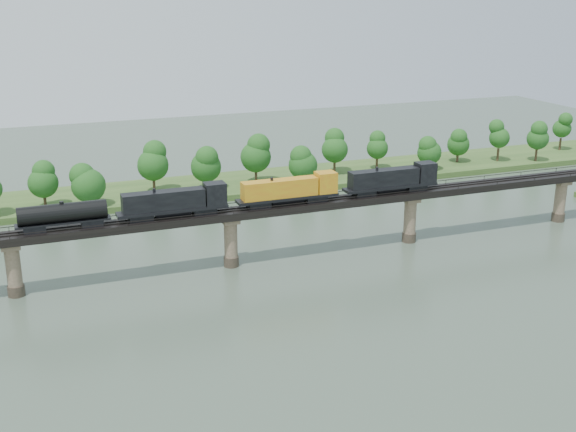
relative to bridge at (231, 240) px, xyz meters
name	(u,v)px	position (x,y,z in m)	size (l,w,h in m)	color
ground	(285,331)	(0.00, -30.00, -5.46)	(400.00, 400.00, 0.00)	#39493B
far_bank	(172,191)	(0.00, 55.00, -4.66)	(300.00, 24.00, 1.60)	#355321
bridge	(231,240)	(0.00, 0.00, 0.00)	(236.00, 30.00, 11.50)	#473A2D
bridge_superstructure	(230,209)	(0.00, 0.00, 6.33)	(220.00, 4.90, 0.75)	black
far_treeline	(142,168)	(-8.21, 50.52, 3.37)	(289.06, 17.54, 13.60)	#382619
freight_train	(252,194)	(4.41, 0.00, 8.81)	(84.31, 3.28, 5.80)	black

